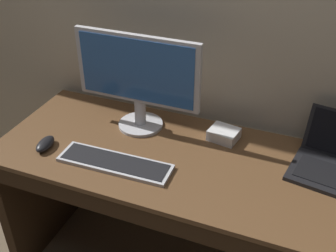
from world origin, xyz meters
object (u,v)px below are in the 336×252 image
Objects in this scene: wired_keyboard at (115,163)px; external_drive_box at (224,134)px; computer_mouse at (45,144)px; external_monitor at (138,78)px.

external_drive_box reaches higher than wired_keyboard.
computer_mouse is 0.96× the size of external_drive_box.
computer_mouse is (-0.30, -0.30, -0.23)m from external_monitor.
external_monitor is 4.79× the size of computer_mouse.
wired_keyboard is 4.01× the size of computer_mouse.
external_monitor is 0.48m from computer_mouse.
computer_mouse is 0.77m from external_drive_box.
wired_keyboard is at bearing -136.62° from external_drive_box.
external_monitor is 0.38m from wired_keyboard.
wired_keyboard is 0.50m from external_drive_box.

